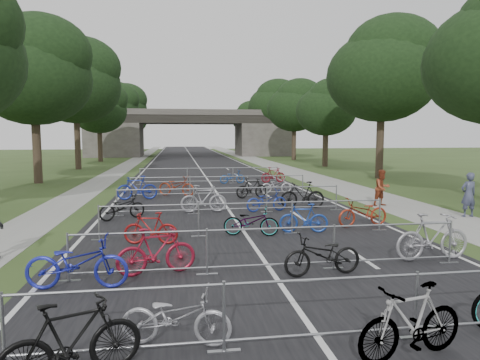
% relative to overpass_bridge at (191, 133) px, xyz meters
% --- Properties ---
extents(road, '(11.00, 140.00, 0.01)m').
position_rel_overpass_bridge_xyz_m(road, '(0.00, -15.00, -3.53)').
color(road, black).
rests_on(road, ground).
extents(sidewalk_right, '(3.00, 140.00, 0.01)m').
position_rel_overpass_bridge_xyz_m(sidewalk_right, '(8.00, -15.00, -3.53)').
color(sidewalk_right, gray).
rests_on(sidewalk_right, ground).
extents(sidewalk_left, '(2.00, 140.00, 0.01)m').
position_rel_overpass_bridge_xyz_m(sidewalk_left, '(-7.50, -15.00, -3.53)').
color(sidewalk_left, gray).
rests_on(sidewalk_left, ground).
extents(lane_markings, '(0.12, 140.00, 0.00)m').
position_rel_overpass_bridge_xyz_m(lane_markings, '(0.00, -15.00, -3.53)').
color(lane_markings, silver).
rests_on(lane_markings, ground).
extents(overpass_bridge, '(31.00, 8.00, 7.05)m').
position_rel_overpass_bridge_xyz_m(overpass_bridge, '(0.00, 0.00, 0.00)').
color(overpass_bridge, '#46423E').
rests_on(overpass_bridge, ground).
extents(tree_left_1, '(7.56, 7.56, 11.53)m').
position_rel_overpass_bridge_xyz_m(tree_left_1, '(-11.39, -37.07, 3.77)').
color(tree_left_1, '#33261C').
rests_on(tree_left_1, ground).
extents(tree_right_1, '(8.18, 8.18, 12.47)m').
position_rel_overpass_bridge_xyz_m(tree_right_1, '(13.11, -37.07, 4.37)').
color(tree_right_1, '#33261C').
rests_on(tree_right_1, ground).
extents(tree_left_2, '(8.40, 8.40, 12.81)m').
position_rel_overpass_bridge_xyz_m(tree_left_2, '(-11.39, -25.07, 4.58)').
color(tree_left_2, '#33261C').
rests_on(tree_left_2, ground).
extents(tree_right_2, '(6.16, 6.16, 9.39)m').
position_rel_overpass_bridge_xyz_m(tree_right_2, '(13.11, -25.07, 2.41)').
color(tree_right_2, '#33261C').
rests_on(tree_right_2, ground).
extents(tree_left_3, '(6.72, 6.72, 10.25)m').
position_rel_overpass_bridge_xyz_m(tree_left_3, '(-11.39, -13.07, 2.96)').
color(tree_left_3, '#33261C').
rests_on(tree_left_3, ground).
extents(tree_right_3, '(7.17, 7.17, 10.93)m').
position_rel_overpass_bridge_xyz_m(tree_right_3, '(13.11, -13.07, 3.39)').
color(tree_right_3, '#33261C').
rests_on(tree_right_3, ground).
extents(tree_left_4, '(7.56, 7.56, 11.53)m').
position_rel_overpass_bridge_xyz_m(tree_left_4, '(-11.39, -1.07, 3.77)').
color(tree_left_4, '#33261C').
rests_on(tree_left_4, ground).
extents(tree_right_4, '(8.18, 8.18, 12.47)m').
position_rel_overpass_bridge_xyz_m(tree_right_4, '(13.11, -1.07, 4.37)').
color(tree_right_4, '#33261C').
rests_on(tree_right_4, ground).
extents(tree_left_5, '(8.40, 8.40, 12.81)m').
position_rel_overpass_bridge_xyz_m(tree_left_5, '(-11.39, 10.93, 4.58)').
color(tree_left_5, '#33261C').
rests_on(tree_left_5, ground).
extents(tree_right_5, '(6.16, 6.16, 9.39)m').
position_rel_overpass_bridge_xyz_m(tree_right_5, '(13.11, 10.93, 2.41)').
color(tree_right_5, '#33261C').
rests_on(tree_right_5, ground).
extents(tree_left_6, '(6.72, 6.72, 10.25)m').
position_rel_overpass_bridge_xyz_m(tree_left_6, '(-11.39, 22.93, 2.96)').
color(tree_left_6, '#33261C').
rests_on(tree_left_6, ground).
extents(tree_right_6, '(7.17, 7.17, 10.93)m').
position_rel_overpass_bridge_xyz_m(tree_right_6, '(13.11, 22.93, 3.39)').
color(tree_right_6, '#33261C').
rests_on(tree_right_6, ground).
extents(barrier_row_1, '(9.70, 0.08, 1.10)m').
position_rel_overpass_bridge_xyz_m(barrier_row_1, '(0.00, -61.40, -2.99)').
color(barrier_row_1, gray).
rests_on(barrier_row_1, ground).
extents(barrier_row_2, '(9.70, 0.08, 1.10)m').
position_rel_overpass_bridge_xyz_m(barrier_row_2, '(0.00, -57.80, -2.99)').
color(barrier_row_2, gray).
rests_on(barrier_row_2, ground).
extents(barrier_row_3, '(9.70, 0.08, 1.10)m').
position_rel_overpass_bridge_xyz_m(barrier_row_3, '(0.00, -54.00, -2.99)').
color(barrier_row_3, gray).
rests_on(barrier_row_3, ground).
extents(barrier_row_4, '(9.70, 0.08, 1.10)m').
position_rel_overpass_bridge_xyz_m(barrier_row_4, '(0.00, -50.00, -2.99)').
color(barrier_row_4, gray).
rests_on(barrier_row_4, ground).
extents(barrier_row_5, '(9.70, 0.08, 1.10)m').
position_rel_overpass_bridge_xyz_m(barrier_row_5, '(0.00, -45.00, -2.99)').
color(barrier_row_5, gray).
rests_on(barrier_row_5, ground).
extents(barrier_row_6, '(9.70, 0.08, 1.10)m').
position_rel_overpass_bridge_xyz_m(barrier_row_6, '(0.00, -39.00, -2.99)').
color(barrier_row_6, gray).
rests_on(barrier_row_6, ground).
extents(bike_4, '(1.90, 1.21, 1.11)m').
position_rel_overpass_bridge_xyz_m(bike_4, '(-3.58, -61.87, -2.98)').
color(bike_4, black).
rests_on(bike_4, ground).
extents(bike_5, '(1.81, 0.96, 0.91)m').
position_rel_overpass_bridge_xyz_m(bike_5, '(-2.24, -61.09, -3.08)').
color(bike_5, '#9A9AA1').
rests_on(bike_5, ground).
extents(bike_6, '(1.90, 0.90, 1.10)m').
position_rel_overpass_bridge_xyz_m(bike_6, '(1.12, -61.98, -2.98)').
color(bike_6, gray).
rests_on(bike_6, ground).
extents(bike_8, '(2.18, 0.89, 1.12)m').
position_rel_overpass_bridge_xyz_m(bike_8, '(-4.30, -58.31, -2.97)').
color(bike_8, '#1C229C').
rests_on(bike_8, ground).
extents(bike_9, '(1.91, 0.91, 1.11)m').
position_rel_overpass_bridge_xyz_m(bike_9, '(-2.69, -57.62, -2.98)').
color(bike_9, maroon).
rests_on(bike_9, ground).
extents(bike_10, '(1.92, 0.83, 0.98)m').
position_rel_overpass_bridge_xyz_m(bike_10, '(1.10, -58.26, -3.04)').
color(bike_10, black).
rests_on(bike_10, ground).
extents(bike_11, '(2.09, 0.69, 1.24)m').
position_rel_overpass_bridge_xyz_m(bike_11, '(4.30, -57.52, -2.91)').
color(bike_11, gray).
rests_on(bike_11, ground).
extents(bike_12, '(1.67, 0.71, 0.97)m').
position_rel_overpass_bridge_xyz_m(bike_12, '(-2.99, -54.79, -3.05)').
color(bike_12, maroon).
rests_on(bike_12, ground).
extents(bike_13, '(1.87, 1.02, 0.93)m').
position_rel_overpass_bridge_xyz_m(bike_13, '(0.14, -54.14, -3.07)').
color(bike_13, gray).
rests_on(bike_13, ground).
extents(bike_14, '(1.68, 0.72, 0.98)m').
position_rel_overpass_bridge_xyz_m(bike_14, '(1.94, -53.98, -3.04)').
color(bike_14, '#1C3F9D').
rests_on(bike_14, ground).
extents(bike_15, '(2.03, 0.99, 1.02)m').
position_rel_overpass_bridge_xyz_m(bike_15, '(4.30, -53.36, -3.02)').
color(bike_15, maroon).
rests_on(bike_15, ground).
extents(bike_16, '(1.90, 1.46, 0.96)m').
position_rel_overpass_bridge_xyz_m(bike_16, '(-4.30, -50.79, -3.05)').
color(bike_16, black).
rests_on(bike_16, ground).
extents(bike_17, '(1.94, 0.59, 1.16)m').
position_rel_overpass_bridge_xyz_m(bike_17, '(-1.11, -49.76, -2.95)').
color(bike_17, gray).
rests_on(bike_17, ground).
extents(bike_18, '(1.87, 0.90, 0.94)m').
position_rel_overpass_bridge_xyz_m(bike_18, '(1.55, -49.88, -3.06)').
color(bike_18, navy).
rests_on(bike_18, ground).
extents(bike_19, '(2.01, 0.70, 1.18)m').
position_rel_overpass_bridge_xyz_m(bike_19, '(3.30, -49.28, -2.94)').
color(bike_19, black).
rests_on(bike_19, ground).
extents(bike_20, '(2.04, 0.75, 1.20)m').
position_rel_overpass_bridge_xyz_m(bike_20, '(-4.19, -45.69, -2.93)').
color(bike_20, navy).
rests_on(bike_20, ground).
extents(bike_21, '(2.16, 1.53, 1.08)m').
position_rel_overpass_bridge_xyz_m(bike_21, '(-2.23, -44.62, -3.00)').
color(bike_21, maroon).
rests_on(bike_21, ground).
extents(bike_22, '(1.78, 0.87, 1.03)m').
position_rel_overpass_bridge_xyz_m(bike_22, '(1.60, -45.95, -3.02)').
color(bike_22, black).
rests_on(bike_22, ground).
extents(bike_23, '(1.74, 0.67, 0.90)m').
position_rel_overpass_bridge_xyz_m(bike_23, '(3.27, -44.34, -3.08)').
color(bike_23, '#B1B0B8').
rests_on(bike_23, ground).
extents(bike_26, '(1.78, 0.84, 0.90)m').
position_rel_overpass_bridge_xyz_m(bike_26, '(1.46, -39.19, -3.08)').
color(bike_26, '#1B4895').
rests_on(bike_26, ground).
extents(bike_27, '(1.82, 0.84, 1.06)m').
position_rel_overpass_bridge_xyz_m(bike_27, '(4.30, -39.08, -3.00)').
color(bike_27, maroon).
rests_on(bike_27, ground).
extents(pedestrian_a, '(0.65, 0.43, 1.77)m').
position_rel_overpass_bridge_xyz_m(pedestrian_a, '(9.20, -52.23, -2.65)').
color(pedestrian_a, '#393D55').
rests_on(pedestrian_a, ground).
extents(pedestrian_b, '(0.95, 0.82, 1.67)m').
position_rel_overpass_bridge_xyz_m(pedestrian_b, '(7.08, -49.25, -2.70)').
color(pedestrian_b, brown).
rests_on(pedestrian_b, ground).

